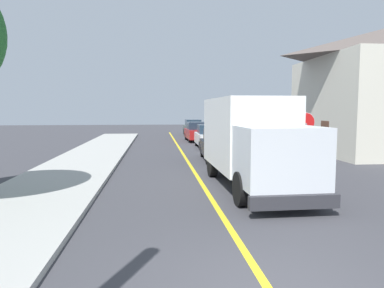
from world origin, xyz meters
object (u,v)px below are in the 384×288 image
Objects in this scene: parked_car_furthest at (193,128)px; parked_car_near at (219,146)px; stop_sign at (305,131)px; parked_car_far at (197,132)px; parked_car_mid at (209,137)px; box_truck at (251,138)px.

parked_car_near is at bearing -91.83° from parked_car_furthest.
parked_car_near and parked_car_furthest have the same top height.
stop_sign reaches higher than parked_car_near.
parked_car_far is at bearing -93.62° from parked_car_furthest.
parked_car_near and parked_car_far have the same top height.
parked_car_near is 1.00× the size of parked_car_furthest.
box_truck is at bearing -92.08° from parked_car_mid.
parked_car_far is (-0.26, 5.55, 0.00)m from parked_car_mid.
parked_car_mid is at bearing -90.89° from parked_car_furthest.
stop_sign is (2.88, 1.95, 0.09)m from box_truck.
box_truck is at bearing -91.49° from parked_car_furthest.
parked_car_near is 6.34m from parked_car_mid.
parked_car_furthest is (0.61, 19.15, 0.00)m from parked_car_near.
box_truck reaches higher than parked_car_near.
box_truck reaches higher than parked_car_mid.
parked_car_furthest is (0.20, 12.82, 0.00)m from parked_car_mid.
parked_car_near is 11.88m from parked_car_far.
stop_sign reaches higher than parked_car_mid.
parked_car_far is at bearing 92.68° from parked_car_mid.
box_truck reaches higher than stop_sign.
parked_car_mid is 12.82m from parked_car_furthest.
box_truck is 1.63× the size of parked_car_far.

